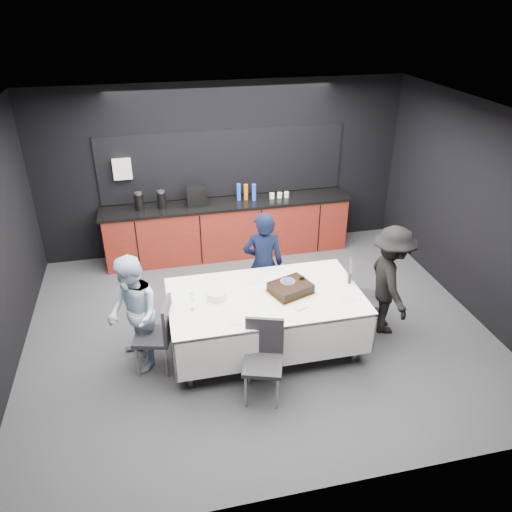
{
  "coord_description": "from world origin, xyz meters",
  "views": [
    {
      "loc": [
        -1.23,
        -5.29,
        4.05
      ],
      "look_at": [
        0.0,
        0.1,
        1.05
      ],
      "focal_mm": 35.0,
      "sensor_mm": 36.0,
      "label": 1
    }
  ],
  "objects_px": {
    "plate_stack": "(217,295)",
    "chair_right": "(357,292)",
    "party_table": "(265,305)",
    "chair_near": "(264,354)",
    "chair_left": "(159,331)",
    "person_center": "(263,264)",
    "champagne_flute": "(192,298)",
    "person_right": "(390,281)",
    "cake_assembly": "(291,288)",
    "person_left": "(133,315)"
  },
  "relations": [
    {
      "from": "plate_stack",
      "to": "party_table",
      "type": "bearing_deg",
      "value": -5.1
    },
    {
      "from": "champagne_flute",
      "to": "chair_right",
      "type": "bearing_deg",
      "value": 7.25
    },
    {
      "from": "plate_stack",
      "to": "chair_left",
      "type": "height_order",
      "value": "chair_left"
    },
    {
      "from": "person_right",
      "to": "chair_right",
      "type": "bearing_deg",
      "value": 76.66
    },
    {
      "from": "plate_stack",
      "to": "chair_left",
      "type": "xyz_separation_m",
      "value": [
        -0.71,
        -0.15,
        -0.3
      ]
    },
    {
      "from": "champagne_flute",
      "to": "person_left",
      "type": "xyz_separation_m",
      "value": [
        -0.67,
        0.12,
        -0.21
      ]
    },
    {
      "from": "chair_left",
      "to": "chair_right",
      "type": "distance_m",
      "value": 2.57
    },
    {
      "from": "chair_right",
      "to": "chair_near",
      "type": "bearing_deg",
      "value": -147.7
    },
    {
      "from": "champagne_flute",
      "to": "chair_left",
      "type": "bearing_deg",
      "value": 178.27
    },
    {
      "from": "plate_stack",
      "to": "person_center",
      "type": "bearing_deg",
      "value": 44.59
    },
    {
      "from": "plate_stack",
      "to": "person_right",
      "type": "height_order",
      "value": "person_right"
    },
    {
      "from": "party_table",
      "to": "chair_near",
      "type": "relative_size",
      "value": 2.51
    },
    {
      "from": "party_table",
      "to": "cake_assembly",
      "type": "relative_size",
      "value": 3.85
    },
    {
      "from": "cake_assembly",
      "to": "person_left",
      "type": "xyz_separation_m",
      "value": [
        -1.87,
        0.02,
        -0.12
      ]
    },
    {
      "from": "champagne_flute",
      "to": "chair_right",
      "type": "relative_size",
      "value": 0.24
    },
    {
      "from": "person_left",
      "to": "chair_near",
      "type": "bearing_deg",
      "value": 41.32
    },
    {
      "from": "cake_assembly",
      "to": "person_right",
      "type": "xyz_separation_m",
      "value": [
        1.33,
        0.04,
        -0.1
      ]
    },
    {
      "from": "party_table",
      "to": "chair_right",
      "type": "xyz_separation_m",
      "value": [
        1.27,
        0.17,
        -0.11
      ]
    },
    {
      "from": "party_table",
      "to": "chair_left",
      "type": "xyz_separation_m",
      "value": [
        -1.29,
        -0.1,
        -0.11
      ]
    },
    {
      "from": "cake_assembly",
      "to": "person_left",
      "type": "distance_m",
      "value": 1.87
    },
    {
      "from": "party_table",
      "to": "person_center",
      "type": "height_order",
      "value": "person_center"
    },
    {
      "from": "plate_stack",
      "to": "chair_left",
      "type": "distance_m",
      "value": 0.78
    },
    {
      "from": "party_table",
      "to": "person_right",
      "type": "relative_size",
      "value": 1.57
    },
    {
      "from": "chair_right",
      "to": "person_left",
      "type": "bearing_deg",
      "value": -176.96
    },
    {
      "from": "cake_assembly",
      "to": "chair_near",
      "type": "distance_m",
      "value": 0.97
    },
    {
      "from": "chair_left",
      "to": "chair_near",
      "type": "relative_size",
      "value": 1.0
    },
    {
      "from": "cake_assembly",
      "to": "chair_left",
      "type": "relative_size",
      "value": 0.65
    },
    {
      "from": "party_table",
      "to": "plate_stack",
      "type": "height_order",
      "value": "plate_stack"
    },
    {
      "from": "plate_stack",
      "to": "chair_near",
      "type": "distance_m",
      "value": 0.95
    },
    {
      "from": "plate_stack",
      "to": "person_right",
      "type": "xyz_separation_m",
      "value": [
        2.23,
        -0.02,
        -0.09
      ]
    },
    {
      "from": "chair_near",
      "to": "person_left",
      "type": "bearing_deg",
      "value": 150.0
    },
    {
      "from": "party_table",
      "to": "chair_right",
      "type": "relative_size",
      "value": 2.51
    },
    {
      "from": "chair_near",
      "to": "plate_stack",
      "type": "bearing_deg",
      "value": 114.67
    },
    {
      "from": "plate_stack",
      "to": "champagne_flute",
      "type": "xyz_separation_m",
      "value": [
        -0.31,
        -0.16,
        0.11
      ]
    },
    {
      "from": "plate_stack",
      "to": "person_left",
      "type": "distance_m",
      "value": 0.98
    },
    {
      "from": "cake_assembly",
      "to": "party_table",
      "type": "bearing_deg",
      "value": 178.92
    },
    {
      "from": "chair_near",
      "to": "person_center",
      "type": "bearing_deg",
      "value": 76.64
    },
    {
      "from": "plate_stack",
      "to": "chair_right",
      "type": "xyz_separation_m",
      "value": [
        1.85,
        0.11,
        -0.3
      ]
    },
    {
      "from": "plate_stack",
      "to": "person_left",
      "type": "bearing_deg",
      "value": -177.93
    },
    {
      "from": "chair_right",
      "to": "person_left",
      "type": "height_order",
      "value": "person_left"
    },
    {
      "from": "party_table",
      "to": "chair_right",
      "type": "height_order",
      "value": "chair_right"
    },
    {
      "from": "cake_assembly",
      "to": "champagne_flute",
      "type": "distance_m",
      "value": 1.21
    },
    {
      "from": "person_left",
      "to": "person_right",
      "type": "relative_size",
      "value": 0.98
    },
    {
      "from": "plate_stack",
      "to": "person_center",
      "type": "relative_size",
      "value": 0.15
    },
    {
      "from": "chair_left",
      "to": "person_center",
      "type": "distance_m",
      "value": 1.71
    },
    {
      "from": "chair_near",
      "to": "champagne_flute",
      "type": "bearing_deg",
      "value": 136.12
    },
    {
      "from": "party_table",
      "to": "chair_near",
      "type": "xyz_separation_m",
      "value": [
        -0.2,
        -0.76,
        -0.11
      ]
    },
    {
      "from": "person_right",
      "to": "champagne_flute",
      "type": "bearing_deg",
      "value": 99.47
    },
    {
      "from": "cake_assembly",
      "to": "chair_left",
      "type": "distance_m",
      "value": 1.63
    },
    {
      "from": "plate_stack",
      "to": "champagne_flute",
      "type": "height_order",
      "value": "champagne_flute"
    }
  ]
}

